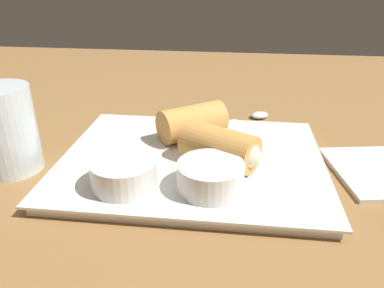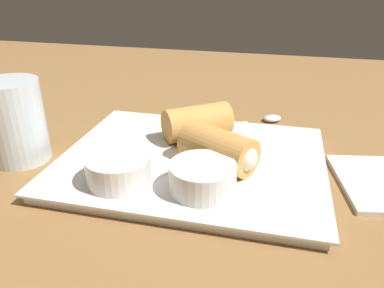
% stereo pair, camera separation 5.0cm
% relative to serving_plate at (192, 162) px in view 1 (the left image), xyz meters
% --- Properties ---
extents(table_surface, '(1.80, 1.40, 0.02)m').
position_rel_serving_plate_xyz_m(table_surface, '(0.00, -0.00, -0.02)').
color(table_surface, olive).
rests_on(table_surface, ground).
extents(serving_plate, '(0.34, 0.27, 0.01)m').
position_rel_serving_plate_xyz_m(serving_plate, '(0.00, 0.00, 0.00)').
color(serving_plate, silver).
rests_on(serving_plate, table_surface).
extents(roll_front_left, '(0.11, 0.09, 0.05)m').
position_rel_serving_plate_xyz_m(roll_front_left, '(-0.04, 0.01, 0.03)').
color(roll_front_left, '#D19347').
rests_on(roll_front_left, serving_plate).
extents(roll_front_right, '(0.10, 0.09, 0.05)m').
position_rel_serving_plate_xyz_m(roll_front_right, '(0.00, -0.06, 0.03)').
color(roll_front_right, '#D19347').
rests_on(roll_front_right, serving_plate).
extents(dipping_bowl_near, '(0.08, 0.08, 0.03)m').
position_rel_serving_plate_xyz_m(dipping_bowl_near, '(-0.03, 0.07, 0.02)').
color(dipping_bowl_near, silver).
rests_on(dipping_bowl_near, serving_plate).
extents(dipping_bowl_far, '(0.08, 0.08, 0.03)m').
position_rel_serving_plate_xyz_m(dipping_bowl_far, '(0.07, 0.08, 0.02)').
color(dipping_bowl_far, silver).
rests_on(dipping_bowl_far, serving_plate).
extents(spoon, '(0.15, 0.09, 0.01)m').
position_rel_serving_plate_xyz_m(spoon, '(-0.08, -0.17, -0.00)').
color(spoon, silver).
rests_on(spoon, table_surface).
extents(drinking_glass, '(0.08, 0.08, 0.11)m').
position_rel_serving_plate_xyz_m(drinking_glass, '(0.23, 0.03, 0.05)').
color(drinking_glass, silver).
rests_on(drinking_glass, table_surface).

